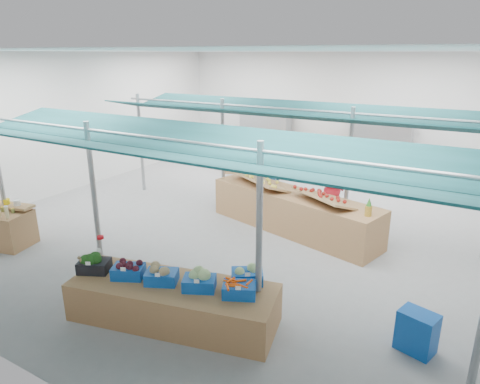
{
  "coord_description": "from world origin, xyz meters",
  "views": [
    {
      "loc": [
        5.19,
        -9.18,
        4.15
      ],
      "look_at": [
        0.77,
        -1.6,
        1.29
      ],
      "focal_mm": 32.0,
      "sensor_mm": 36.0,
      "label": 1
    }
  ],
  "objects_px": {
    "fruit_counter": "(293,212)",
    "veg_counter": "(174,302)",
    "vendor_right": "(333,188)",
    "crate_stack": "(417,332)",
    "vendor_left": "(269,178)"
  },
  "relations": [
    {
      "from": "veg_counter",
      "to": "vendor_right",
      "type": "height_order",
      "value": "vendor_right"
    },
    {
      "from": "veg_counter",
      "to": "crate_stack",
      "type": "relative_size",
      "value": 5.35
    },
    {
      "from": "fruit_counter",
      "to": "veg_counter",
      "type": "bearing_deg",
      "value": -77.54
    },
    {
      "from": "crate_stack",
      "to": "vendor_left",
      "type": "distance_m",
      "value": 6.31
    },
    {
      "from": "crate_stack",
      "to": "vendor_right",
      "type": "bearing_deg",
      "value": 122.49
    },
    {
      "from": "veg_counter",
      "to": "crate_stack",
      "type": "distance_m",
      "value": 3.71
    },
    {
      "from": "crate_stack",
      "to": "vendor_right",
      "type": "xyz_separation_m",
      "value": [
        -2.75,
        4.33,
        0.58
      ]
    },
    {
      "from": "crate_stack",
      "to": "vendor_left",
      "type": "xyz_separation_m",
      "value": [
        -4.55,
        4.33,
        0.58
      ]
    },
    {
      "from": "vendor_right",
      "to": "vendor_left",
      "type": "bearing_deg",
      "value": 14.64
    },
    {
      "from": "fruit_counter",
      "to": "crate_stack",
      "type": "bearing_deg",
      "value": -29.23
    },
    {
      "from": "vendor_left",
      "to": "vendor_right",
      "type": "height_order",
      "value": "same"
    },
    {
      "from": "veg_counter",
      "to": "vendor_right",
      "type": "distance_m",
      "value": 5.59
    },
    {
      "from": "veg_counter",
      "to": "crate_stack",
      "type": "bearing_deg",
      "value": 5.6
    },
    {
      "from": "fruit_counter",
      "to": "crate_stack",
      "type": "relative_size",
      "value": 7.12
    },
    {
      "from": "veg_counter",
      "to": "vendor_right",
      "type": "xyz_separation_m",
      "value": [
        0.77,
        5.51,
        0.56
      ]
    }
  ]
}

